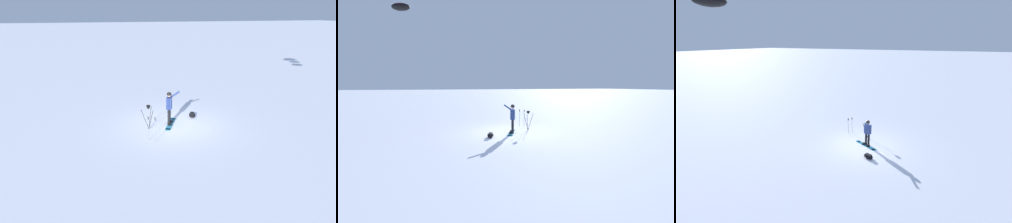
% 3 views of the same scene
% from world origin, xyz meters
% --- Properties ---
extents(ground_plane, '(300.00, 300.00, 0.00)m').
position_xyz_m(ground_plane, '(0.00, 0.00, 0.00)').
color(ground_plane, white).
extents(snowboarder, '(0.47, 0.76, 1.73)m').
position_xyz_m(snowboarder, '(0.23, 0.14, 1.04)').
color(snowboarder, black).
rests_on(snowboarder, ground_plane).
extents(snowboard, '(1.62, 0.96, 0.10)m').
position_xyz_m(snowboard, '(0.18, 0.09, 0.02)').
color(snowboard, teal).
rests_on(snowboard, ground_plane).
extents(gear_bag_large, '(0.68, 0.51, 0.25)m').
position_xyz_m(gear_bag_large, '(0.85, -1.35, 0.13)').
color(gear_bag_large, black).
rests_on(gear_bag_large, ground_plane).
extents(camera_tripod, '(0.69, 0.61, 1.24)m').
position_xyz_m(camera_tripod, '(-0.14, 1.30, 0.89)').
color(camera_tripod, '#262628').
rests_on(camera_tripod, ground_plane).
extents(ski_poles, '(0.31, 0.35, 1.16)m').
position_xyz_m(ski_poles, '(-1.55, 1.46, 0.77)').
color(ski_poles, gray).
rests_on(ski_poles, ground_plane).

